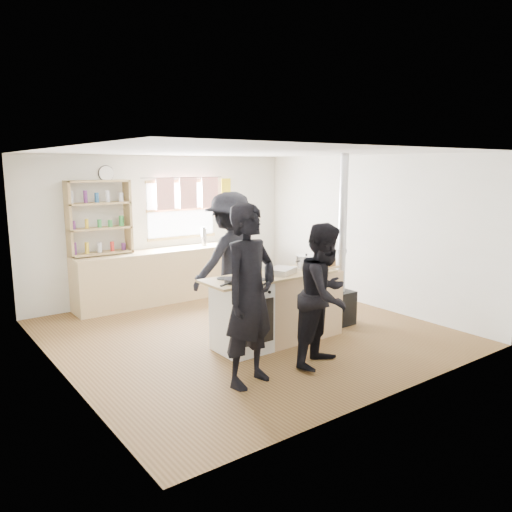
# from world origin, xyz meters

# --- Properties ---
(ground) EXTENTS (5.00, 5.00, 0.01)m
(ground) POSITION_xyz_m (0.00, 0.00, -0.01)
(ground) COLOR brown
(ground) RESTS_ON ground
(back_counter) EXTENTS (3.40, 0.55, 0.90)m
(back_counter) POSITION_xyz_m (0.00, 2.22, 0.45)
(back_counter) COLOR tan
(back_counter) RESTS_ON ground
(shelving_unit) EXTENTS (1.00, 0.28, 1.20)m
(shelving_unit) POSITION_xyz_m (-1.20, 2.34, 1.51)
(shelving_unit) COLOR tan
(shelving_unit) RESTS_ON back_counter
(thermos) EXTENTS (0.10, 0.10, 0.32)m
(thermos) POSITION_xyz_m (0.65, 2.22, 1.06)
(thermos) COLOR silver
(thermos) RESTS_ON back_counter
(cooking_island) EXTENTS (1.97, 0.64, 0.93)m
(cooking_island) POSITION_xyz_m (0.14, -0.55, 0.47)
(cooking_island) COLOR silver
(cooking_island) RESTS_ON ground
(skillet_greens) EXTENTS (0.37, 0.37, 0.05)m
(skillet_greens) POSITION_xyz_m (-0.61, -0.65, 0.96)
(skillet_greens) COLOR black
(skillet_greens) RESTS_ON cooking_island
(roast_tray) EXTENTS (0.46, 0.41, 0.08)m
(roast_tray) POSITION_xyz_m (0.15, -0.60, 0.97)
(roast_tray) COLOR silver
(roast_tray) RESTS_ON cooking_island
(stockpot_stove) EXTENTS (0.24, 0.24, 0.19)m
(stockpot_stove) POSITION_xyz_m (-0.33, -0.37, 1.02)
(stockpot_stove) COLOR silver
(stockpot_stove) RESTS_ON cooking_island
(stockpot_counter) EXTENTS (0.29, 0.29, 0.22)m
(stockpot_counter) POSITION_xyz_m (0.61, -0.57, 1.03)
(stockpot_counter) COLOR silver
(stockpot_counter) RESTS_ON cooking_island
(bread_board) EXTENTS (0.31, 0.25, 0.12)m
(bread_board) POSITION_xyz_m (0.93, -0.67, 0.98)
(bread_board) COLOR tan
(bread_board) RESTS_ON cooking_island
(flue_heater) EXTENTS (0.35, 0.35, 2.50)m
(flue_heater) POSITION_xyz_m (1.36, -0.51, 0.65)
(flue_heater) COLOR black
(flue_heater) RESTS_ON ground
(person_near_left) EXTENTS (0.80, 0.62, 1.95)m
(person_near_left) POSITION_xyz_m (-0.92, -1.39, 0.97)
(person_near_left) COLOR black
(person_near_left) RESTS_ON ground
(person_near_right) EXTENTS (0.99, 0.88, 1.68)m
(person_near_right) POSITION_xyz_m (0.09, -1.48, 0.84)
(person_near_right) COLOR black
(person_near_right) RESTS_ON ground
(person_far) EXTENTS (1.35, 0.89, 1.96)m
(person_far) POSITION_xyz_m (0.02, 0.40, 0.98)
(person_far) COLOR black
(person_far) RESTS_ON ground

